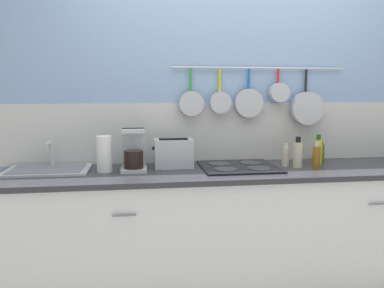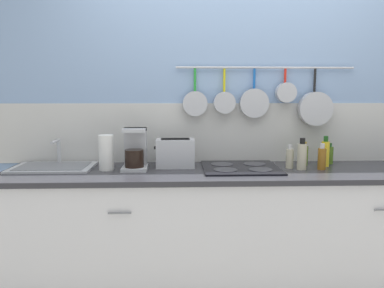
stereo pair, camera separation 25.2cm
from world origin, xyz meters
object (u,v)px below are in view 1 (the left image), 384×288
Objects in this scene: bottle_dish_soap at (318,151)px; bottle_vinegar at (321,152)px; bottle_sesame_oil at (298,154)px; toaster at (174,153)px; bottle_hot_sauce at (286,156)px; bottle_olive_oil at (298,153)px; paper_towel_roll at (104,154)px; bottle_cooking_wine at (317,156)px; coffee_maker at (134,153)px.

bottle_vinegar is (0.07, 0.09, -0.03)m from bottle_dish_soap.
bottle_vinegar is (0.27, 0.19, -0.03)m from bottle_sesame_oil.
bottle_dish_soap is (0.20, 0.10, 0.00)m from bottle_sesame_oil.
toaster is 1.83× the size of bottle_vinegar.
bottle_hot_sauce is 0.18m from bottle_olive_oil.
bottle_cooking_wine is (1.48, -0.05, -0.04)m from paper_towel_roll.
paper_towel_roll reaches higher than bottle_olive_oil.
bottle_olive_oil reaches higher than bottle_hot_sauce.
paper_towel_roll is at bearing -179.34° from bottle_hot_sauce.
bottle_hot_sauce reaches higher than bottle_vinegar.
coffee_maker is 1.58× the size of bottle_cooking_wine.
bottle_hot_sauce is at bearing -156.94° from bottle_vinegar.
toaster is 0.88m from bottle_sesame_oil.
bottle_dish_soap is 0.12m from bottle_vinegar.
bottle_cooking_wine is (1.28, -0.08, -0.04)m from coffee_maker.
bottle_vinegar is at bearing 5.37° from coffee_maker.
bottle_cooking_wine is 0.82× the size of bottle_dish_soap.
bottle_sesame_oil is 1.21× the size of bottle_cooking_wine.
bottle_dish_soap reaches higher than bottle_hot_sauce.
paper_towel_roll is at bearing 178.57° from bottle_sesame_oil.
paper_towel_roll is at bearing -175.06° from bottle_olive_oil.
toaster is 1.73× the size of bottle_hot_sauce.
paper_towel_roll is 1.62m from bottle_vinegar.
bottle_vinegar is (1.14, 0.07, -0.03)m from toaster.
bottle_sesame_oil is (0.07, -0.05, 0.02)m from bottle_hot_sauce.
bottle_olive_oil is (1.41, 0.12, -0.05)m from paper_towel_roll.
bottle_dish_soap reaches higher than bottle_olive_oil.
toaster is 1.08m from bottle_dish_soap.
toaster is at bearing 172.20° from bottle_sesame_oil.
bottle_olive_oil is 1.09× the size of bottle_vinegar.
paper_towel_roll is 1.42m from bottle_olive_oil.
paper_towel_roll is 1.11× the size of bottle_sesame_oil.
bottle_sesame_oil is 0.14m from bottle_cooking_wine.
bottle_olive_oil is 0.78× the size of bottle_dish_soap.
bottle_sesame_oil reaches higher than bottle_cooking_wine.
bottle_sesame_oil is (1.15, -0.06, -0.02)m from coffee_maker.
toaster is (0.47, 0.09, -0.02)m from paper_towel_roll.
paper_towel_roll is 0.20m from coffee_maker.
bottle_sesame_oil is (0.87, -0.12, -0.00)m from toaster.
toaster is 1.02m from bottle_cooking_wine.
paper_towel_roll is 1.46× the size of bottle_hot_sauce.
bottle_olive_oil is at bearing -169.30° from bottle_vinegar.
bottle_sesame_oil reaches higher than bottle_vinegar.
bottle_cooking_wine is 0.14m from bottle_dish_soap.
bottle_sesame_oil is at bearing -114.22° from bottle_olive_oil.
paper_towel_roll is 1.48m from bottle_cooking_wine.
bottle_cooking_wine is at bearing -119.78° from bottle_dish_soap.
paper_towel_roll is 0.85× the size of toaster.
bottle_sesame_oil is at bearing -1.43° from paper_towel_roll.
coffee_maker is 1.15m from bottle_sesame_oil.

